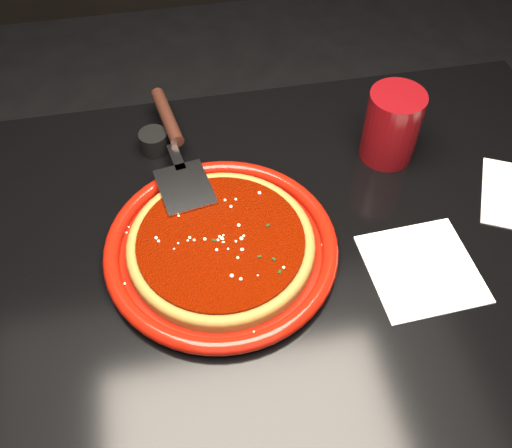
% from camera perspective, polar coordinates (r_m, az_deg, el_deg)
% --- Properties ---
extents(floor, '(4.00, 4.00, 0.01)m').
position_cam_1_polar(floor, '(1.56, 0.22, -19.54)').
color(floor, black).
rests_on(floor, ground).
extents(table, '(1.20, 0.80, 0.75)m').
position_cam_1_polar(table, '(1.21, 0.27, -13.72)').
color(table, black).
rests_on(table, floor).
extents(plate, '(0.38, 0.38, 0.03)m').
position_cam_1_polar(plate, '(0.88, -3.50, -2.36)').
color(plate, maroon).
rests_on(plate, table).
extents(pizza_crust, '(0.31, 0.31, 0.01)m').
position_cam_1_polar(pizza_crust, '(0.87, -3.51, -2.20)').
color(pizza_crust, brown).
rests_on(pizza_crust, plate).
extents(pizza_crust_rim, '(0.31, 0.31, 0.02)m').
position_cam_1_polar(pizza_crust_rim, '(0.87, -3.53, -1.92)').
color(pizza_crust_rim, brown).
rests_on(pizza_crust_rim, plate).
extents(pizza_sauce, '(0.27, 0.27, 0.01)m').
position_cam_1_polar(pizza_sauce, '(0.86, -3.55, -1.72)').
color(pizza_sauce, '#680D00').
rests_on(pizza_sauce, plate).
extents(parmesan_dusting, '(0.25, 0.25, 0.01)m').
position_cam_1_polar(parmesan_dusting, '(0.86, -3.57, -1.43)').
color(parmesan_dusting, beige).
rests_on(parmesan_dusting, plate).
extents(basil_flecks, '(0.23, 0.23, 0.00)m').
position_cam_1_polar(basil_flecks, '(0.86, -3.57, -1.47)').
color(basil_flecks, black).
rests_on(basil_flecks, plate).
extents(pizza_server, '(0.15, 0.36, 0.03)m').
position_cam_1_polar(pizza_server, '(0.98, -7.98, 7.66)').
color(pizza_server, silver).
rests_on(pizza_server, plate).
extents(cup, '(0.11, 0.11, 0.13)m').
position_cam_1_polar(cup, '(1.01, 13.41, 9.52)').
color(cup, maroon).
rests_on(cup, table).
extents(napkin_a, '(0.17, 0.17, 0.00)m').
position_cam_1_polar(napkin_a, '(0.90, 16.24, -4.30)').
color(napkin_a, white).
rests_on(napkin_a, table).
extents(ramekin, '(0.07, 0.07, 0.04)m').
position_cam_1_polar(ramekin, '(1.04, -10.17, 8.10)').
color(ramekin, black).
rests_on(ramekin, table).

